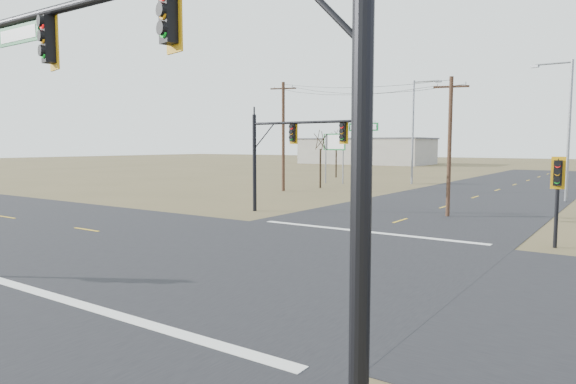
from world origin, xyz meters
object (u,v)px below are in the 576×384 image
object	(u,v)px
mast_arm_near	(189,67)
pedestal_signal_ne	(558,180)
bare_tree_b	(336,137)
mast_arm_far	(295,141)
streetlight_c	(415,126)
highway_sign	(334,148)
utility_pole_near	(450,144)
streetlight_a	(566,123)
utility_pole_far	(283,135)
bare_tree_a	(321,139)

from	to	relation	value
mast_arm_near	pedestal_signal_ne	bearing A→B (deg)	90.28
pedestal_signal_ne	bare_tree_b	world-z (taller)	bare_tree_b
mast_arm_far	streetlight_c	bearing A→B (deg)	91.80
highway_sign	streetlight_c	distance (m)	9.08
utility_pole_near	streetlight_a	size ratio (longest dim) A/B	0.78
mast_arm_near	streetlight_c	distance (m)	49.38
mast_arm_near	utility_pole_near	bearing A→B (deg)	109.95
utility_pole_far	streetlight_c	world-z (taller)	streetlight_c
utility_pole_near	streetlight_c	distance (m)	25.96
utility_pole_near	bare_tree_b	world-z (taller)	utility_pole_near
highway_sign	pedestal_signal_ne	bearing A→B (deg)	-39.10
utility_pole_far	bare_tree_b	bearing A→B (deg)	105.59
pedestal_signal_ne	streetlight_a	size ratio (longest dim) A/B	0.36
utility_pole_far	highway_sign	xyz separation A→B (m)	(-0.76, 11.02, -1.25)
streetlight_a	bare_tree_a	size ratio (longest dim) A/B	1.75
mast_arm_near	highway_sign	size ratio (longest dim) A/B	2.08
utility_pole_far	pedestal_signal_ne	bearing A→B (deg)	-31.95
mast_arm_far	utility_pole_far	bearing A→B (deg)	123.40
utility_pole_far	highway_sign	size ratio (longest dim) A/B	1.81
highway_sign	utility_pole_far	bearing A→B (deg)	-79.09
pedestal_signal_ne	utility_pole_far	world-z (taller)	utility_pole_far
pedestal_signal_ne	highway_sign	size ratio (longest dim) A/B	0.70
mast_arm_near	pedestal_signal_ne	size ratio (longest dim) A/B	2.98
mast_arm_far	bare_tree_b	xyz separation A→B (m)	(-15.64, 33.14, 0.76)
streetlight_c	utility_pole_near	bearing A→B (deg)	-63.92
mast_arm_far	utility_pole_far	distance (m)	16.39
utility_pole_near	utility_pole_far	size ratio (longest dim) A/B	0.83
utility_pole_far	streetlight_a	size ratio (longest dim) A/B	0.94
utility_pole_near	streetlight_c	bearing A→B (deg)	115.19
mast_arm_far	streetlight_c	world-z (taller)	streetlight_c
pedestal_signal_ne	streetlight_a	bearing A→B (deg)	87.00
highway_sign	bare_tree_a	xyz separation A→B (m)	(1.98, -6.32, 0.87)
mast_arm_far	streetlight_a	world-z (taller)	streetlight_a
utility_pole_near	bare_tree_b	distance (m)	37.13
utility_pole_near	bare_tree_a	size ratio (longest dim) A/B	1.37
mast_arm_near	highway_sign	world-z (taller)	mast_arm_near
highway_sign	bare_tree_b	bearing A→B (deg)	124.94
mast_arm_far	streetlight_c	distance (m)	28.21
utility_pole_far	bare_tree_b	distance (m)	20.94
pedestal_signal_ne	utility_pole_far	xyz separation A→B (m)	(-24.74, 15.42, 2.35)
mast_arm_near	pedestal_signal_ne	distance (m)	17.73
bare_tree_a	highway_sign	bearing A→B (deg)	107.40
bare_tree_a	utility_pole_near	bearing A→B (deg)	-37.88
utility_pole_far	streetlight_c	size ratio (longest dim) A/B	0.89
mast_arm_near	utility_pole_far	world-z (taller)	utility_pole_far
mast_arm_near	utility_pole_near	size ratio (longest dim) A/B	1.38
mast_arm_near	utility_pole_far	xyz separation A→B (m)	(-20.65, 32.44, -0.54)
streetlight_a	bare_tree_b	world-z (taller)	streetlight_a
bare_tree_a	streetlight_c	bearing A→B (deg)	60.61
mast_arm_near	bare_tree_a	xyz separation A→B (m)	(-19.44, 37.13, -0.92)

